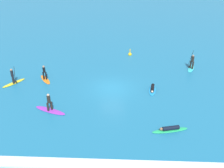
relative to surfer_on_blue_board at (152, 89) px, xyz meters
name	(u,v)px	position (x,y,z in m)	size (l,w,h in m)	color
ground_plane	(112,88)	(-4.28, 0.30, -0.16)	(120.00, 120.00, 0.00)	#1E6B93
surfer_on_blue_board	(152,89)	(0.00, 0.00, 0.00)	(1.05, 2.49, 0.43)	#1E8CD1
surfer_on_teal_board	(192,64)	(5.35, 5.64, 0.43)	(1.54, 2.51, 2.38)	#33C6CC
surfer_on_purple_board	(50,107)	(-9.77, -4.24, 0.24)	(3.23, 1.84, 1.82)	purple
surfer_on_green_board	(170,129)	(0.75, -6.68, 0.01)	(3.10, 1.23, 0.45)	#23B266
surfer_on_yellow_board	(13,80)	(-15.20, 0.93, 0.29)	(2.06, 2.57, 2.12)	yellow
surfer_on_orange_board	(45,76)	(-11.95, 1.92, 0.32)	(1.96, 2.53, 1.76)	orange
marker_buoy	(130,54)	(-2.16, 9.93, -0.01)	(0.50, 0.50, 1.03)	yellow
wave_crest	(105,165)	(-4.28, -10.66, -0.07)	(17.45, 0.90, 0.18)	white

